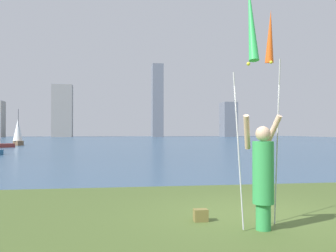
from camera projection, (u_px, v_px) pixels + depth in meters
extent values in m
cube|color=#335170|center=(125.00, 141.00, 69.07)|extent=(120.00, 115.75, 0.12)
cube|color=#232D14|center=(203.00, 186.00, 11.89)|extent=(120.00, 0.70, 0.02)
cylinder|color=green|center=(263.00, 217.00, 6.53)|extent=(0.25, 0.25, 0.45)
cylinder|color=green|center=(263.00, 172.00, 6.54)|extent=(0.36, 0.36, 1.07)
sphere|color=#D1A889|center=(263.00, 134.00, 6.54)|extent=(0.26, 0.26, 0.26)
cylinder|color=#D1A889|center=(247.00, 132.00, 6.66)|extent=(0.26, 0.41, 0.61)
cylinder|color=#D1A889|center=(272.00, 132.00, 6.73)|extent=(0.26, 0.41, 0.61)
cylinder|color=#B2B2B7|center=(238.00, 148.00, 6.71)|extent=(0.02, 0.53, 2.74)
cone|color=green|center=(251.00, 20.00, 6.12)|extent=(0.16, 0.40, 1.37)
sphere|color=yellow|center=(248.00, 64.00, 6.23)|extent=(0.06, 0.06, 0.06)
cylinder|color=#B2B2B7|center=(277.00, 143.00, 6.82)|extent=(0.02, 0.27, 2.95)
cone|color=#F25919|center=(270.00, 36.00, 7.14)|extent=(0.16, 0.24, 0.99)
sphere|color=yellow|center=(271.00, 62.00, 7.09)|extent=(0.06, 0.06, 0.06)
cube|color=olive|center=(201.00, 215.00, 7.16)|extent=(0.26, 0.20, 0.23)
cube|color=brown|center=(18.00, 143.00, 45.54)|extent=(1.62, 2.29, 0.54)
cylinder|color=#47474C|center=(18.00, 125.00, 45.57)|extent=(0.07, 0.07, 3.79)
cone|color=white|center=(18.00, 130.00, 45.69)|extent=(1.50, 1.50, 2.61)
cube|color=maroon|center=(0.00, 146.00, 39.15)|extent=(2.66, 2.43, 0.40)
cylinder|color=silver|center=(0.00, 128.00, 39.18)|extent=(0.09, 0.09, 3.23)
cube|color=gray|center=(62.00, 111.00, 111.89)|extent=(5.79, 3.71, 15.24)
cube|color=slate|center=(157.00, 101.00, 113.98)|extent=(3.22, 4.09, 21.57)
cube|color=slate|center=(229.00, 120.00, 117.43)|extent=(4.20, 5.67, 10.49)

